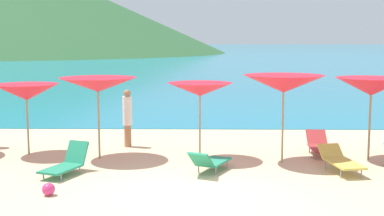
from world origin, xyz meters
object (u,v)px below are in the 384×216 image
object	(u,v)px
umbrella_5	(371,87)
beach_ball	(49,189)
umbrella_3	(200,90)
beachgoer_1	(127,116)
lounge_chair_4	(320,145)
umbrella_2	(98,85)
lounge_chair_1	(340,160)
umbrella_1	(26,92)
lounge_chair_6	(210,161)
cruise_ship	(25,26)
lounge_chair_0	(66,163)
umbrella_4	(284,84)

from	to	relation	value
umbrella_5	beach_ball	distance (m)	8.72
umbrella_3	beachgoer_1	xyz separation A→B (m)	(-2.21, 1.67, -0.97)
umbrella_3	lounge_chair_4	distance (m)	3.85
umbrella_2	lounge_chair_4	xyz separation A→B (m)	(6.20, 0.58, -1.76)
umbrella_5	lounge_chair_4	distance (m)	2.18
umbrella_2	lounge_chair_1	size ratio (longest dim) A/B	1.30
umbrella_1	lounge_chair_6	size ratio (longest dim) A/B	1.25
beach_ball	cruise_ship	distance (m)	175.64
umbrella_1	lounge_chair_6	xyz separation A→B (m)	(5.15, -1.98, -1.50)
umbrella_2	lounge_chair_0	bearing A→B (deg)	-104.83
beachgoer_1	lounge_chair_6	bearing A→B (deg)	-126.08
beach_ball	lounge_chair_1	bearing A→B (deg)	18.03
umbrella_3	lounge_chair_0	world-z (taller)	umbrella_3
umbrella_4	beach_ball	distance (m)	6.51
umbrella_1	lounge_chair_1	world-z (taller)	umbrella_1
lounge_chair_0	umbrella_4	bearing A→B (deg)	35.32
lounge_chair_0	beachgoer_1	bearing A→B (deg)	94.49
umbrella_3	lounge_chair_4	world-z (taller)	umbrella_3
beachgoer_1	beach_ball	world-z (taller)	beachgoer_1
lounge_chair_0	cruise_ship	world-z (taller)	cruise_ship
lounge_chair_1	beachgoer_1	world-z (taller)	beachgoer_1
umbrella_2	umbrella_4	size ratio (longest dim) A/B	0.96
lounge_chair_1	lounge_chair_4	distance (m)	1.94
umbrella_2	lounge_chair_6	xyz separation A→B (m)	(3.03, -1.52, -1.75)
umbrella_1	lounge_chair_0	size ratio (longest dim) A/B	1.37
umbrella_3	umbrella_5	distance (m)	4.61
lounge_chair_6	beachgoer_1	xyz separation A→B (m)	(-2.46, 3.14, 0.66)
umbrella_3	lounge_chair_6	size ratio (longest dim) A/B	1.31
umbrella_2	umbrella_5	distance (m)	7.38
lounge_chair_6	cruise_ship	distance (m)	174.88
lounge_chair_1	cruise_ship	bearing A→B (deg)	101.10
umbrella_4	beachgoer_1	bearing A→B (deg)	155.23
lounge_chair_4	cruise_ship	distance (m)	174.02
umbrella_1	lounge_chair_0	xyz separation A→B (m)	(1.65, -2.22, -1.51)
lounge_chair_4	lounge_chair_1	bearing A→B (deg)	-86.11
umbrella_4	beach_ball	bearing A→B (deg)	-149.94
umbrella_5	beach_ball	bearing A→B (deg)	-155.93
umbrella_5	cruise_ship	xyz separation A→B (m)	(-63.97, 162.75, 6.04)
umbrella_3	umbrella_5	size ratio (longest dim) A/B	0.94
umbrella_4	lounge_chair_1	xyz separation A→B (m)	(1.30, -0.94, -1.82)
lounge_chair_0	lounge_chair_4	xyz separation A→B (m)	(6.67, 2.35, 0.01)
umbrella_3	umbrella_4	distance (m)	2.23
umbrella_1	lounge_chair_4	size ratio (longest dim) A/B	1.26
lounge_chair_1	lounge_chair_6	bearing A→B (deg)	173.11
umbrella_4	lounge_chair_6	size ratio (longest dim) A/B	1.45
umbrella_4	lounge_chair_0	world-z (taller)	umbrella_4
umbrella_1	lounge_chair_4	xyz separation A→B (m)	(8.32, 0.13, -1.50)
umbrella_1	beachgoer_1	size ratio (longest dim) A/B	1.15
umbrella_2	cruise_ship	xyz separation A→B (m)	(-56.58, 162.70, 6.00)
umbrella_3	beach_ball	world-z (taller)	umbrella_3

